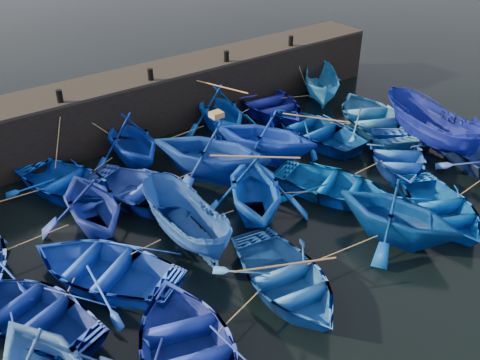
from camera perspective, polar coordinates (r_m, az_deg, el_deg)
ground at (r=18.00m, az=6.15°, el=-6.17°), size 120.00×120.00×0.00m
quay_wall at (r=24.95m, az=-10.21°, el=8.11°), size 26.00×2.50×2.50m
quay_top at (r=24.47m, az=-10.50°, el=10.93°), size 26.00×2.50×0.12m
bollard_1 at (r=22.20m, az=-18.69°, el=8.48°), size 0.24×0.24×0.50m
bollard_2 at (r=23.61m, az=-9.53°, el=11.05°), size 0.24×0.24×0.50m
bollard_3 at (r=25.56m, az=-1.46°, el=13.06°), size 0.24×0.24×0.50m
bollard_4 at (r=27.96m, az=5.44°, el=14.56°), size 0.24×0.24×0.50m
boat_1 at (r=20.88m, az=-17.95°, el=-0.28°), size 4.67×5.46×0.96m
boat_2 at (r=22.05m, az=-11.55°, el=4.22°), size 3.82×4.35×2.16m
boat_3 at (r=24.26m, az=-2.14°, el=7.50°), size 4.31×4.76×2.18m
boat_4 at (r=26.40m, az=2.94°, el=8.28°), size 4.66×5.95×1.12m
boat_5 at (r=27.88m, az=8.75°, el=9.89°), size 4.09×4.44×1.70m
boat_7 at (r=18.37m, az=-15.53°, el=-2.33°), size 3.90×4.40×2.14m
boat_8 at (r=19.60m, az=-9.94°, el=-1.20°), size 5.33×5.98×1.02m
boat_9 at (r=20.51m, az=-3.12°, el=3.28°), size 6.11×6.30×2.53m
boat_10 at (r=21.84m, az=2.75°, el=4.79°), size 5.45×5.66×2.29m
boat_11 at (r=24.03m, az=7.99°, el=5.42°), size 3.73×5.06×1.02m
boat_12 at (r=25.37m, az=14.08°, el=6.40°), size 5.95×6.76×1.16m
boat_13 at (r=15.70m, az=-21.17°, el=-13.09°), size 4.54×5.29×0.93m
boat_14 at (r=16.49m, az=-14.33°, el=-8.98°), size 5.52×5.98×1.01m
boat_15 at (r=17.27m, az=-5.94°, el=-4.47°), size 1.71×4.42×1.70m
boat_16 at (r=18.35m, az=1.57°, el=-0.75°), size 5.53×5.73×2.31m
boat_17 at (r=20.03m, az=9.95°, el=-0.57°), size 4.81×5.47×0.94m
boat_18 at (r=22.60m, az=16.37°, el=2.53°), size 5.54×5.71×0.97m
boat_19 at (r=24.20m, az=19.59°, el=5.34°), size 2.74×5.44×2.01m
boat_21 at (r=13.85m, az=-5.52°, el=-17.50°), size 4.99×5.93×1.05m
boat_22 at (r=15.71m, az=4.83°, el=-10.41°), size 4.07×5.13×0.96m
boat_23 at (r=17.94m, az=16.55°, el=-3.30°), size 4.60×4.99×2.19m
boat_24 at (r=19.85m, az=20.74°, el=-2.74°), size 4.62×5.23×0.90m
wooden_crate at (r=20.05m, az=-2.52°, el=6.99°), size 0.46×0.41×0.21m
mooring_ropes at (r=20.71m, az=-3.69°, el=2.35°), size 18.09×11.83×2.10m
loose_oars at (r=20.00m, az=3.04°, el=3.74°), size 9.71×11.80×1.42m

